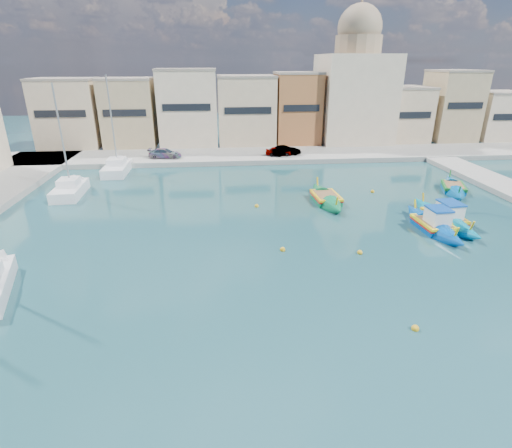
# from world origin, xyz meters

# --- Properties ---
(ground) EXTENTS (160.00, 160.00, 0.00)m
(ground) POSITION_xyz_m (0.00, 0.00, 0.00)
(ground) COLOR #153F3E
(ground) RESTS_ON ground
(north_quay) EXTENTS (80.00, 8.00, 0.60)m
(north_quay) POSITION_xyz_m (0.00, 32.00, 0.30)
(north_quay) COLOR gray
(north_quay) RESTS_ON ground
(north_townhouses) EXTENTS (83.20, 7.87, 10.19)m
(north_townhouses) POSITION_xyz_m (6.68, 39.36, 5.00)
(north_townhouses) COLOR #C7AD89
(north_townhouses) RESTS_ON ground
(church_block) EXTENTS (10.00, 10.00, 19.10)m
(church_block) POSITION_xyz_m (10.00, 40.00, 8.41)
(church_block) COLOR beige
(church_block) RESTS_ON ground
(parked_cars) EXTENTS (19.12, 2.37, 1.23)m
(parked_cars) POSITION_xyz_m (-7.85, 30.50, 1.18)
(parked_cars) COLOR #4C1919
(parked_cars) RESTS_ON north_quay
(luzzu_turquoise_cabin) EXTENTS (2.48, 8.98, 2.85)m
(luzzu_turquoise_cabin) POSITION_xyz_m (7.46, 8.31, 0.34)
(luzzu_turquoise_cabin) COLOR #007FA2
(luzzu_turquoise_cabin) RESTS_ON ground
(luzzu_blue_cabin) EXTENTS (2.18, 8.09, 2.85)m
(luzzu_blue_cabin) POSITION_xyz_m (5.87, 7.06, 0.35)
(luzzu_blue_cabin) COLOR #004BAA
(luzzu_blue_cabin) RESTS_ON ground
(luzzu_cyan_mid) EXTENTS (4.70, 8.07, 2.35)m
(luzzu_cyan_mid) POSITION_xyz_m (12.69, 16.04, 0.25)
(luzzu_cyan_mid) COLOR #0059A2
(luzzu_cyan_mid) RESTS_ON ground
(luzzu_green) EXTENTS (2.40, 8.17, 2.55)m
(luzzu_green) POSITION_xyz_m (-0.47, 14.01, 0.27)
(luzzu_green) COLOR #0B7544
(luzzu_green) RESTS_ON ground
(yacht_north) EXTENTS (2.50, 8.47, 11.26)m
(yacht_north) POSITION_xyz_m (-21.32, 27.83, 0.44)
(yacht_north) COLOR white
(yacht_north) RESTS_ON ground
(yacht_midnorth) EXTENTS (2.65, 7.73, 10.82)m
(yacht_midnorth) POSITION_xyz_m (-23.94, 19.76, 0.43)
(yacht_midnorth) COLOR white
(yacht_midnorth) RESTS_ON ground
(mooring_buoys) EXTENTS (21.46, 21.07, 0.36)m
(mooring_buoys) POSITION_xyz_m (0.76, 6.18, 0.08)
(mooring_buoys) COLOR gold
(mooring_buoys) RESTS_ON ground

